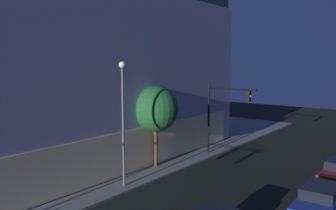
# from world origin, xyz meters

# --- Properties ---
(modern_building) EXTENTS (29.08, 26.61, 17.31)m
(modern_building) POSITION_xyz_m (12.19, 21.40, 8.57)
(modern_building) COLOR #4C4C51
(modern_building) RESTS_ON ground
(traffic_light_far_corner) EXTENTS (0.45, 4.65, 6.34)m
(traffic_light_far_corner) POSITION_xyz_m (19.65, 5.38, 4.39)
(traffic_light_far_corner) COLOR black
(traffic_light_far_corner) RESTS_ON sidewalk_corner
(street_lamp_sidewalk) EXTENTS (0.44, 0.44, 8.16)m
(street_lamp_sidewalk) POSITION_xyz_m (9.00, 6.73, 5.26)
(street_lamp_sidewalk) COLOR #5C5C5C
(street_lamp_sidewalk) RESTS_ON sidewalk_corner
(sidewalk_tree) EXTENTS (3.60, 3.60, 6.36)m
(sidewalk_tree) POSITION_xyz_m (13.64, 7.92, 4.70)
(sidewalk_tree) COLOR brown
(sidewalk_tree) RESTS_ON sidewalk_corner
(car_blue) EXTENTS (4.80, 2.22, 1.58)m
(car_blue) POSITION_xyz_m (12.62, -4.51, 0.82)
(car_blue) COLOR navy
(car_blue) RESTS_ON ground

